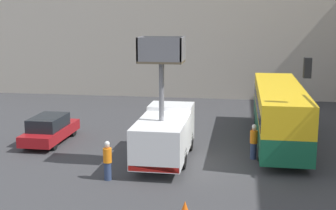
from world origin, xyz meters
The scene contains 8 objects.
ground_plane centered at (0.00, 0.00, 0.00)m, with size 120.00×120.00×0.00m, color #38383A.
building_backdrop_far centered at (0.00, 22.80, 6.03)m, with size 44.00×10.00×12.07m.
utility_truck centered at (-1.25, 0.17, 1.49)m, with size 2.27×6.05×6.12m.
city_bus centered at (4.49, 4.58, 1.87)m, with size 2.45×11.69×3.21m.
road_worker_near_truck centered at (-3.29, -2.81, 0.87)m, with size 0.38×0.38×1.75m.
road_worker_directing centered at (3.06, 1.24, 0.89)m, with size 0.38×0.38×1.78m.
traffic_cone_near_truck centered at (0.50, -6.08, 0.28)m, with size 0.53×0.53×0.61m.
parked_car_curbside centered at (-8.20, 2.52, 0.78)m, with size 1.79×4.71×1.55m.
Camera 1 is at (2.33, -21.63, 7.17)m, focal length 50.00 mm.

